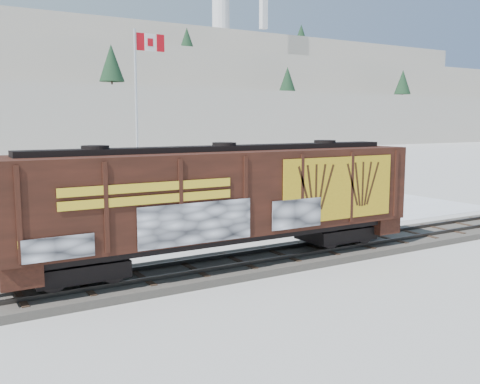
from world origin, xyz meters
TOP-DOWN VIEW (x-y plane):
  - ground at (0.00, 0.00)m, footprint 500.00×500.00m
  - rail_track at (0.00, 0.00)m, footprint 50.00×3.40m
  - parking_strip at (0.00, 7.50)m, footprint 40.00×8.00m
  - hopper_railcar at (-2.60, -0.01)m, footprint 16.10×3.06m
  - flagpole at (-1.16, 12.87)m, footprint 2.30×0.90m
  - car_silver at (-8.37, 6.85)m, footprint 5.09×2.39m
  - car_white at (-3.74, 5.84)m, footprint 5.14×2.19m
  - car_dark at (1.79, 7.54)m, footprint 4.40×2.30m

SIDE VIEW (x-z plane):
  - ground at x=0.00m, z-range 0.00..0.00m
  - parking_strip at x=0.00m, z-range 0.00..0.03m
  - rail_track at x=0.00m, z-range -0.07..0.36m
  - car_dark at x=1.79m, z-range 0.03..1.25m
  - car_white at x=-3.74m, z-range 0.03..1.68m
  - car_silver at x=-8.37m, z-range 0.03..1.72m
  - hopper_railcar at x=-2.60m, z-range 0.67..5.02m
  - flagpole at x=-1.16m, z-range -1.47..9.49m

